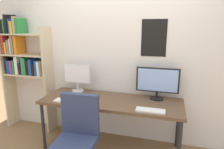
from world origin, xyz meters
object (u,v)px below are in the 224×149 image
office_chair (77,147)px  keyboard_right (150,111)px  bookshelf (23,60)px  computer_mouse (82,102)px  monitor_right (157,82)px  monitor_left (77,76)px  desk (111,104)px  keyboard_left (66,101)px

office_chair → keyboard_right: 0.95m
bookshelf → office_chair: (1.37, -0.90, -0.79)m
computer_mouse → office_chair: bearing=-73.2°
monitor_right → monitor_left: bearing=-180.0°
office_chair → monitor_right: bearing=47.9°
desk → computer_mouse: (-0.34, -0.22, 0.07)m
office_chair → computer_mouse: size_ratio=10.31×
keyboard_left → keyboard_right: same height
office_chair → monitor_left: (-0.40, 0.89, 0.58)m
office_chair → bookshelf: bearing=146.6°
desk → monitor_right: size_ratio=3.32×
office_chair → computer_mouse: office_chair is taller
desk → monitor_right: monitor_right is taller
desk → computer_mouse: bearing=-147.1°
monitor_left → keyboard_right: bearing=-20.9°
office_chair → keyboard_right: office_chair is taller
monitor_right → computer_mouse: size_ratio=6.05×
monitor_left → keyboard_left: monitor_left is taller
office_chair → keyboard_right: bearing=30.3°
office_chair → keyboard_left: office_chair is taller
desk → monitor_right: (0.60, 0.21, 0.30)m
office_chair → keyboard_right: (0.76, 0.45, 0.35)m
monitor_left → keyboard_left: (0.04, -0.44, -0.23)m
bookshelf → computer_mouse: size_ratio=19.85×
keyboard_right → monitor_right: bearing=84.8°
monitor_left → keyboard_left: size_ratio=1.33×
desk → office_chair: size_ratio=1.95×
keyboard_left → monitor_left: bearing=95.2°
desk → monitor_left: bearing=160.5°
bookshelf → keyboard_right: bearing=-12.2°
bookshelf → monitor_left: (0.97, -0.02, -0.21)m
monitor_left → computer_mouse: monitor_left is taller
keyboard_left → computer_mouse: size_ratio=3.45×
monitor_right → computer_mouse: 1.06m
keyboard_left → monitor_right: bearing=20.9°
bookshelf → office_chair: size_ratio=1.93×
desk → office_chair: bearing=-106.7°
computer_mouse → monitor_right: bearing=24.7°
keyboard_right → bookshelf: bearing=167.8°
desk → keyboard_left: (-0.56, -0.23, 0.06)m
keyboard_right → computer_mouse: computer_mouse is taller
office_chair → keyboard_right: size_ratio=2.84×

